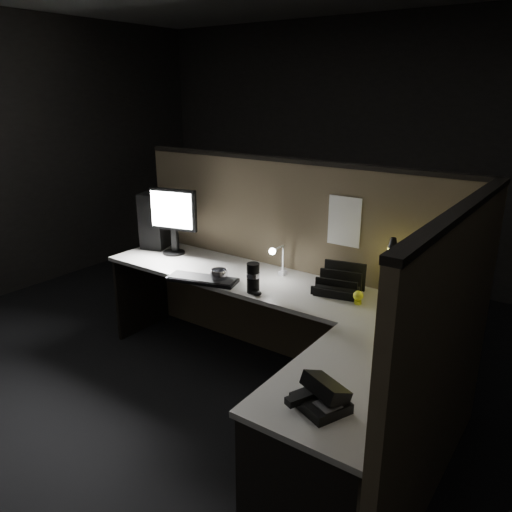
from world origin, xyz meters
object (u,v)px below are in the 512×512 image
Objects in this scene: keyboard at (202,280)px; lava_lamp at (390,277)px; pc_tower at (161,217)px; desk_phone at (322,396)px; monitor at (173,215)px.

lava_lamp is at bearing 1.62° from keyboard.
desk_phone is at bearing -47.50° from pc_tower.
monitor is at bearing -43.81° from pc_tower.
pc_tower is 0.32m from monitor.
monitor is 0.75m from keyboard.
pc_tower is 1.75× the size of desk_phone.
pc_tower is 1.01m from keyboard.
pc_tower is 0.87× the size of monitor.
monitor reaches higher than desk_phone.
lava_lamp reaches higher than keyboard.
lava_lamp is (2.05, -0.11, -0.05)m from pc_tower.
lava_lamp is at bearing -20.69° from pc_tower.
pc_tower is 2.55m from desk_phone.
desk_phone is (1.34, -0.79, 0.03)m from keyboard.
pc_tower is at bearing 173.82° from desk_phone.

